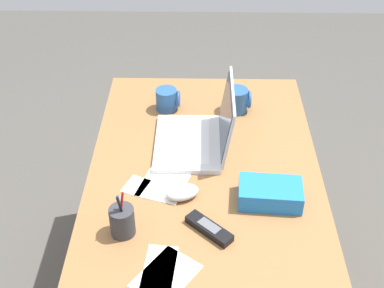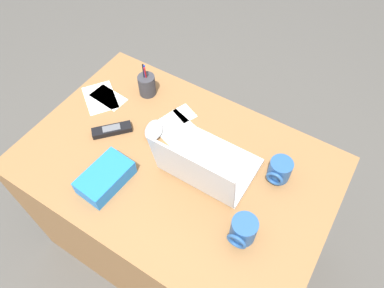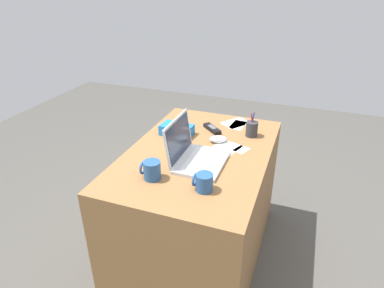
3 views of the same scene
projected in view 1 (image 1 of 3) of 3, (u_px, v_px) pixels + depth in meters
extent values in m
cube|color=olive|center=(203.00, 242.00, 2.01)|extent=(1.17, 0.78, 0.75)
cube|color=silver|center=(187.00, 143.00, 1.87)|extent=(0.32, 0.23, 0.02)
cube|color=silver|center=(193.00, 141.00, 1.87)|extent=(0.26, 0.11, 0.00)
cube|color=silver|center=(167.00, 141.00, 1.87)|extent=(0.09, 0.05, 0.00)
cube|color=silver|center=(227.00, 116.00, 1.80)|extent=(0.31, 0.04, 0.22)
cube|color=#283347|center=(225.00, 116.00, 1.80)|extent=(0.28, 0.03, 0.19)
ellipsoid|color=silver|center=(182.00, 192.00, 1.65)|extent=(0.10, 0.12, 0.04)
cylinder|color=#26518C|center=(166.00, 100.00, 2.04)|extent=(0.08, 0.08, 0.09)
torus|color=#26518C|center=(179.00, 99.00, 2.03)|extent=(0.06, 0.01, 0.06)
cylinder|color=#26518C|center=(237.00, 100.00, 2.03)|extent=(0.09, 0.09, 0.09)
torus|color=#26518C|center=(249.00, 99.00, 2.02)|extent=(0.07, 0.01, 0.07)
cube|color=black|center=(209.00, 229.00, 1.54)|extent=(0.14, 0.14, 0.02)
cube|color=#595B60|center=(209.00, 225.00, 1.53)|extent=(0.07, 0.07, 0.00)
cylinder|color=#333338|center=(122.00, 221.00, 1.52)|extent=(0.07, 0.07, 0.09)
cylinder|color=#1933B2|center=(121.00, 212.00, 1.49)|extent=(0.01, 0.02, 0.13)
cylinder|color=black|center=(122.00, 213.00, 1.49)|extent=(0.02, 0.03, 0.13)
cylinder|color=red|center=(121.00, 211.00, 1.50)|extent=(0.02, 0.03, 0.13)
cube|color=blue|center=(270.00, 193.00, 1.63)|extent=(0.13, 0.20, 0.06)
cube|color=white|center=(164.00, 183.00, 1.72)|extent=(0.20, 0.19, 0.00)
cube|color=white|center=(160.00, 267.00, 1.44)|extent=(0.16, 0.10, 0.00)
cube|color=white|center=(136.00, 186.00, 1.71)|extent=(0.11, 0.10, 0.00)
cube|color=white|center=(166.00, 276.00, 1.42)|extent=(0.22, 0.20, 0.00)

